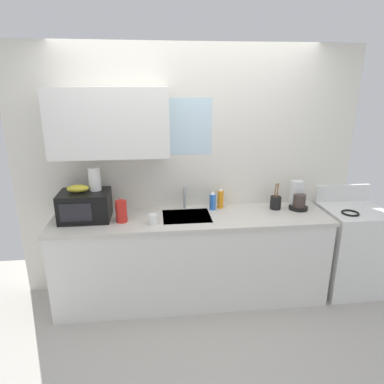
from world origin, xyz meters
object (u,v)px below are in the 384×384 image
at_px(dish_soap_bottle_orange, 221,198).
at_px(mug_white, 153,219).
at_px(banana_bunch, 78,189).
at_px(stove_range, 349,248).
at_px(dish_soap_bottle_blue, 213,201).
at_px(paper_towel_roll, 95,179).
at_px(cereal_canister, 121,211).
at_px(utensil_crock, 276,202).
at_px(coffee_maker, 298,199).
at_px(microwave, 85,206).

relative_size(dish_soap_bottle_orange, mug_white, 2.35).
distance_m(banana_bunch, dish_soap_bottle_orange, 1.40).
height_order(stove_range, mug_white, stove_range).
bearing_deg(dish_soap_bottle_blue, paper_towel_roll, -176.51).
bearing_deg(dish_soap_bottle_blue, stove_range, -6.50).
distance_m(stove_range, dish_soap_bottle_orange, 1.48).
bearing_deg(cereal_canister, utensil_crock, 6.30).
height_order(banana_bunch, mug_white, banana_bunch).
relative_size(stove_range, paper_towel_roll, 4.91).
distance_m(banana_bunch, cereal_canister, 0.45).
bearing_deg(paper_towel_roll, dish_soap_bottle_blue, 3.49).
bearing_deg(paper_towel_roll, stove_range, -2.14).
relative_size(coffee_maker, dish_soap_bottle_orange, 1.25).
xyz_separation_m(coffee_maker, dish_soap_bottle_blue, (-0.87, 0.06, -0.01)).
relative_size(banana_bunch, cereal_canister, 0.98).
relative_size(microwave, dish_soap_bottle_orange, 2.06).
bearing_deg(mug_white, dish_soap_bottle_blue, 27.26).
height_order(microwave, banana_bunch, banana_bunch).
height_order(microwave, cereal_canister, microwave).
height_order(microwave, mug_white, microwave).
relative_size(paper_towel_roll, cereal_canister, 1.08).
bearing_deg(stove_range, cereal_canister, -178.69).
relative_size(paper_towel_roll, dish_soap_bottle_blue, 1.11).
xyz_separation_m(cereal_canister, utensil_crock, (1.54, 0.17, -0.03)).
bearing_deg(utensil_crock, paper_towel_roll, -179.36).
bearing_deg(dish_soap_bottle_blue, mug_white, -152.74).
bearing_deg(dish_soap_bottle_orange, utensil_crock, -8.85).
height_order(microwave, coffee_maker, coffee_maker).
bearing_deg(stove_range, utensil_crock, 171.83).
xyz_separation_m(banana_bunch, paper_towel_roll, (0.15, 0.05, 0.08)).
height_order(stove_range, microwave, microwave).
distance_m(banana_bunch, mug_white, 0.75).
bearing_deg(dish_soap_bottle_blue, microwave, -174.41).
distance_m(banana_bunch, coffee_maker, 2.17).
height_order(coffee_maker, dish_soap_bottle_orange, coffee_maker).
height_order(stove_range, dish_soap_bottle_blue, dish_soap_bottle_blue).
distance_m(paper_towel_roll, utensil_crock, 1.80).
height_order(mug_white, utensil_crock, utensil_crock).
xyz_separation_m(coffee_maker, cereal_canister, (-1.77, -0.16, -0.00)).
bearing_deg(utensil_crock, stove_range, -8.17).
height_order(banana_bunch, dish_soap_bottle_blue, banana_bunch).
xyz_separation_m(mug_white, utensil_crock, (1.24, 0.26, 0.02)).
distance_m(stove_range, paper_towel_roll, 2.72).
height_order(stove_range, banana_bunch, banana_bunch).
xyz_separation_m(coffee_maker, dish_soap_bottle_orange, (-0.79, 0.10, 0.00)).
relative_size(stove_range, dish_soap_bottle_blue, 5.44).
bearing_deg(mug_white, cereal_canister, 162.94).
relative_size(banana_bunch, mug_white, 2.11).
bearing_deg(microwave, stove_range, -0.96).
bearing_deg(stove_range, paper_towel_roll, 177.86).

